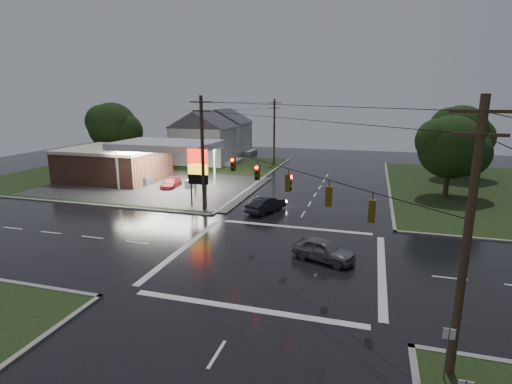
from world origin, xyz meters
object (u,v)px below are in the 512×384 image
(tree_ne_far, at_px, (461,133))
(car_pump, at_px, (171,183))
(utility_pole_se, at_px, (467,240))
(car_crossing, at_px, (324,250))
(tree_nw_behind, at_px, (114,127))
(tree_ne_near, at_px, (452,147))
(utility_pole_n, at_px, (274,131))
(pylon_sign, at_px, (198,168))
(car_north, at_px, (266,204))
(house_near, at_px, (204,137))
(house_far, at_px, (224,131))
(gas_station, at_px, (121,162))
(utility_pole_nw, at_px, (203,153))

(tree_ne_far, height_order, car_pump, tree_ne_far)
(utility_pole_se, relative_size, car_crossing, 2.52)
(tree_nw_behind, relative_size, tree_ne_far, 1.02)
(tree_ne_near, height_order, tree_ne_far, tree_ne_far)
(tree_nw_behind, bearing_deg, tree_ne_far, 4.49)
(utility_pole_se, height_order, tree_nw_behind, utility_pole_se)
(utility_pole_n, relative_size, tree_ne_far, 1.07)
(pylon_sign, relative_size, utility_pole_se, 0.55)
(utility_pole_se, xyz_separation_m, car_north, (-13.13, 20.39, -4.95))
(utility_pole_se, bearing_deg, car_north, 122.79)
(house_near, bearing_deg, tree_nw_behind, -155.02)
(tree_nw_behind, xyz_separation_m, tree_ne_near, (47.98, -8.00, -0.62))
(utility_pole_se, xyz_separation_m, house_far, (-31.45, 57.50, -1.32))
(utility_pole_se, bearing_deg, utility_pole_n, 111.80)
(car_north, bearing_deg, gas_station, 0.15)
(tree_nw_behind, relative_size, tree_ne_near, 1.11)
(car_crossing, bearing_deg, house_far, 48.70)
(utility_pole_nw, xyz_separation_m, utility_pole_n, (0.00, 28.50, -0.25))
(house_near, bearing_deg, pylon_sign, -67.72)
(car_north, bearing_deg, utility_pole_n, -55.85)
(car_pump, bearing_deg, tree_nw_behind, 137.04)
(utility_pole_se, height_order, car_pump, utility_pole_se)
(tree_ne_near, bearing_deg, house_far, 144.23)
(utility_pole_n, bearing_deg, car_crossing, -71.27)
(utility_pole_se, bearing_deg, car_crossing, 122.00)
(gas_station, xyz_separation_m, car_pump, (8.24, -2.03, -1.96))
(gas_station, xyz_separation_m, pylon_sign, (15.18, -9.20, 1.46))
(tree_ne_far, distance_m, car_pump, 38.65)
(pylon_sign, xyz_separation_m, house_far, (-11.45, 37.50, 0.39))
(utility_pole_se, height_order, house_far, utility_pole_se)
(car_crossing, bearing_deg, tree_ne_far, -1.97)
(tree_ne_near, bearing_deg, utility_pole_se, -98.38)
(tree_ne_far, bearing_deg, car_crossing, -112.73)
(utility_pole_se, relative_size, house_near, 1.00)
(tree_ne_far, height_order, car_north, tree_ne_far)
(house_near, height_order, tree_ne_near, tree_ne_near)
(tree_nw_behind, height_order, car_pump, tree_nw_behind)
(gas_station, distance_m, car_north, 23.80)
(gas_station, bearing_deg, car_pump, -13.82)
(car_crossing, bearing_deg, tree_ne_near, -6.42)
(pylon_sign, bearing_deg, car_pump, 134.05)
(utility_pole_se, relative_size, tree_ne_near, 1.22)
(tree_ne_far, xyz_separation_m, car_crossing, (-13.98, -33.36, -5.43))
(utility_pole_se, distance_m, car_north, 24.75)
(gas_station, bearing_deg, house_near, 73.83)
(utility_pole_se, distance_m, house_far, 65.55)
(tree_nw_behind, distance_m, car_north, 36.15)
(gas_station, xyz_separation_m, tree_nw_behind, (-8.17, 10.29, 3.63))
(pylon_sign, xyz_separation_m, utility_pole_nw, (1.00, -1.00, 1.71))
(house_near, relative_size, car_north, 2.36)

